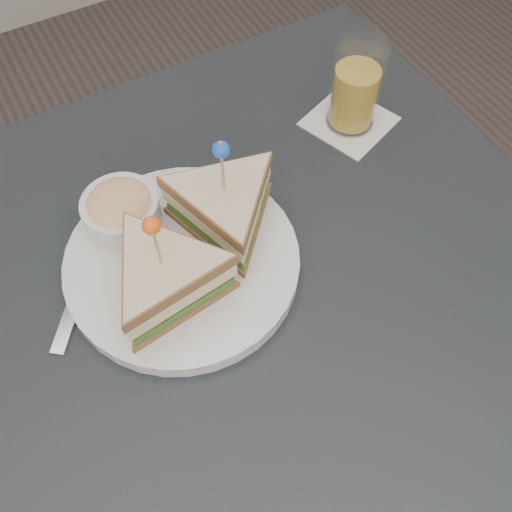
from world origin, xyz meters
name	(u,v)px	position (x,y,z in m)	size (l,w,h in m)	color
ground_plane	(254,448)	(0.00, 0.00, 0.00)	(3.50, 3.50, 0.00)	#3F3833
table	(253,318)	(0.00, 0.00, 0.67)	(0.80, 0.80, 0.75)	black
plate_meal	(186,243)	(-0.05, 0.07, 0.79)	(0.36, 0.36, 0.16)	silver
cutlery_knife	(83,277)	(-0.17, 0.11, 0.75)	(0.14, 0.18, 0.01)	silver
drink_set	(355,89)	(0.25, 0.17, 0.81)	(0.14, 0.14, 0.14)	silver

